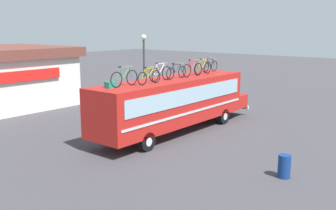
# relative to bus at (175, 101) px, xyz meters

# --- Properties ---
(ground_plane) EXTENTS (120.00, 120.00, 0.00)m
(ground_plane) POSITION_rel_bus_xyz_m (-0.22, -0.00, -1.76)
(ground_plane) COLOR #423F44
(bus) EXTENTS (11.96, 2.52, 3.02)m
(bus) POSITION_rel_bus_xyz_m (0.00, 0.00, 0.00)
(bus) COLOR red
(bus) RESTS_ON ground
(luggage_bag_1) EXTENTS (0.52, 0.34, 0.29)m
(luggage_bag_1) POSITION_rel_bus_xyz_m (-4.48, 0.23, 1.40)
(luggage_bag_1) COLOR #1E7F66
(luggage_bag_1) RESTS_ON bus
(rooftop_bicycle_1) EXTENTS (1.76, 0.44, 0.98)m
(rooftop_bicycle_1) POSITION_rel_bus_xyz_m (-3.77, 0.06, 1.66)
(rooftop_bicycle_1) COLOR black
(rooftop_bicycle_1) RESTS_ON bus
(rooftop_bicycle_2) EXTENTS (1.65, 0.44, 0.86)m
(rooftop_bicycle_2) POSITION_rel_bus_xyz_m (-2.46, -0.33, 1.61)
(rooftop_bicycle_2) COLOR black
(rooftop_bicycle_2) RESTS_ON bus
(rooftop_bicycle_3) EXTENTS (1.73, 0.44, 0.97)m
(rooftop_bicycle_3) POSITION_rel_bus_xyz_m (-1.26, -0.03, 1.65)
(rooftop_bicycle_3) COLOR black
(rooftop_bicycle_3) RESTS_ON bus
(rooftop_bicycle_4) EXTENTS (1.68, 0.44, 0.86)m
(rooftop_bicycle_4) POSITION_rel_bus_xyz_m (0.01, -0.08, 1.61)
(rooftop_bicycle_4) COLOR black
(rooftop_bicycle_4) RESTS_ON bus
(rooftop_bicycle_5) EXTENTS (1.82, 0.44, 0.98)m
(rooftop_bicycle_5) POSITION_rel_bus_xyz_m (1.31, -0.22, 1.66)
(rooftop_bicycle_5) COLOR black
(rooftop_bicycle_5) RESTS_ON bus
(rooftop_bicycle_6) EXTENTS (1.68, 0.44, 0.94)m
(rooftop_bicycle_6) POSITION_rel_bus_xyz_m (2.58, -0.07, 1.64)
(rooftop_bicycle_6) COLOR black
(rooftop_bicycle_6) RESTS_ON bus
(rooftop_bicycle_7) EXTENTS (1.65, 0.44, 0.89)m
(rooftop_bicycle_7) POSITION_rel_bus_xyz_m (3.94, 0.33, 1.62)
(rooftop_bicycle_7) COLOR black
(rooftop_bicycle_7) RESTS_ON bus
(trash_bin) EXTENTS (0.49, 0.49, 0.92)m
(trash_bin) POSITION_rel_bus_xyz_m (-2.58, -7.46, -1.31)
(trash_bin) COLOR navy
(trash_bin) RESTS_ON ground
(street_lamp) EXTENTS (0.39, 0.39, 5.25)m
(street_lamp) POSITION_rel_bus_xyz_m (3.98, 5.97, 1.67)
(street_lamp) COLOR #38383D
(street_lamp) RESTS_ON ground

